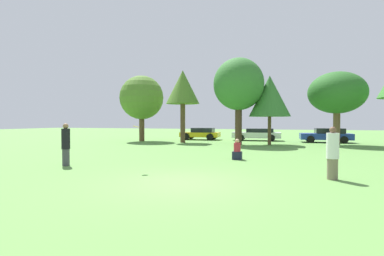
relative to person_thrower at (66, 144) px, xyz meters
name	(u,v)px	position (x,y,z in m)	size (l,w,h in m)	color
ground_plane	(185,183)	(5.74, -1.63, -0.88)	(120.00, 120.00, 0.00)	#5B8E42
person_thrower	(66,144)	(0.00, 0.00, 0.00)	(0.34, 0.34, 1.74)	#3F3F47
person_catcher	(333,153)	(9.99, 0.25, -0.06)	(0.37, 0.37, 1.66)	#726651
frisbee	(136,127)	(3.31, -0.15, 0.75)	(0.23, 0.23, 0.08)	yellow
bystander_sitting	(237,151)	(6.38, 4.13, -0.48)	(0.44, 0.36, 0.99)	#191E33
tree_0	(142,98)	(-4.10, 14.42, 3.12)	(4.02, 4.02, 6.03)	brown
tree_1	(183,88)	(0.12, 13.88, 3.83)	(2.88, 2.88, 6.22)	brown
tree_2	(239,85)	(5.03, 13.14, 3.82)	(3.93, 3.93, 6.79)	#473323
tree_3	(270,96)	(7.36, 13.73, 2.91)	(3.19, 3.19, 5.39)	brown
tree_4	(337,93)	(12.30, 15.04, 3.12)	(4.27, 4.27, 5.63)	brown
parked_car_yellow	(201,133)	(0.52, 18.11, -0.25)	(3.91, 2.14, 1.18)	gold
parked_car_white	(257,134)	(5.98, 18.52, -0.26)	(4.55, 2.12, 1.15)	silver
parked_car_blue	(327,135)	(11.93, 17.77, -0.24)	(4.23, 2.03, 1.23)	#1E389E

